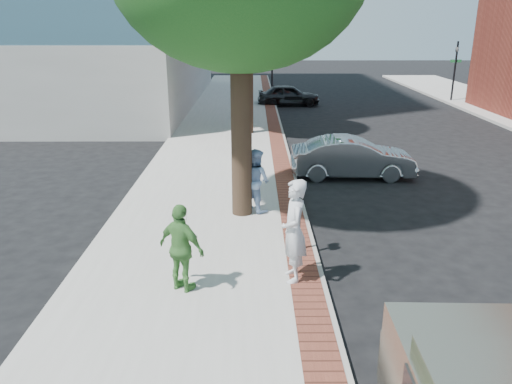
{
  "coord_description": "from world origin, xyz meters",
  "views": [
    {
      "loc": [
        -0.31,
        -10.35,
        4.9
      ],
      "look_at": [
        -0.24,
        0.51,
        1.2
      ],
      "focal_mm": 35.0,
      "sensor_mm": 36.0,
      "label": 1
    }
  ],
  "objects_px": {
    "parking_meter": "(299,205)",
    "person_green": "(182,248)",
    "bg_car": "(289,95)",
    "sedan_silver": "(353,158)",
    "person_gray": "(294,231)",
    "person_officer": "(256,180)"
  },
  "relations": [
    {
      "from": "parking_meter",
      "to": "person_officer",
      "type": "distance_m",
      "value": 2.66
    },
    {
      "from": "person_officer",
      "to": "bg_car",
      "type": "xyz_separation_m",
      "value": [
        2.13,
        18.61,
        -0.34
      ]
    },
    {
      "from": "person_green",
      "to": "parking_meter",
      "type": "bearing_deg",
      "value": -111.44
    },
    {
      "from": "person_gray",
      "to": "person_green",
      "type": "distance_m",
      "value": 2.12
    },
    {
      "from": "person_green",
      "to": "bg_car",
      "type": "height_order",
      "value": "person_green"
    },
    {
      "from": "sedan_silver",
      "to": "parking_meter",
      "type": "bearing_deg",
      "value": 160.13
    },
    {
      "from": "bg_car",
      "to": "sedan_silver",
      "type": "bearing_deg",
      "value": -177.76
    },
    {
      "from": "person_officer",
      "to": "sedan_silver",
      "type": "height_order",
      "value": "person_officer"
    },
    {
      "from": "person_gray",
      "to": "sedan_silver",
      "type": "height_order",
      "value": "person_gray"
    },
    {
      "from": "person_green",
      "to": "person_gray",
      "type": "bearing_deg",
      "value": -137.13
    },
    {
      "from": "person_gray",
      "to": "bg_car",
      "type": "relative_size",
      "value": 0.53
    },
    {
      "from": "person_officer",
      "to": "sedan_silver",
      "type": "xyz_separation_m",
      "value": [
        3.22,
        3.47,
        -0.32
      ]
    },
    {
      "from": "person_officer",
      "to": "bg_car",
      "type": "bearing_deg",
      "value": -47.93
    },
    {
      "from": "sedan_silver",
      "to": "person_gray",
      "type": "bearing_deg",
      "value": 162.11
    },
    {
      "from": "parking_meter",
      "to": "sedan_silver",
      "type": "bearing_deg",
      "value": 68.9
    },
    {
      "from": "person_gray",
      "to": "parking_meter",
      "type": "bearing_deg",
      "value": 165.89
    },
    {
      "from": "bg_car",
      "to": "person_gray",
      "type": "bearing_deg",
      "value": 174.48
    },
    {
      "from": "bg_car",
      "to": "person_officer",
      "type": "bearing_deg",
      "value": 171.6
    },
    {
      "from": "parking_meter",
      "to": "person_green",
      "type": "height_order",
      "value": "person_green"
    },
    {
      "from": "person_gray",
      "to": "sedan_silver",
      "type": "xyz_separation_m",
      "value": [
        2.52,
        7.26,
        -0.5
      ]
    },
    {
      "from": "person_green",
      "to": "sedan_silver",
      "type": "distance_m",
      "value": 8.94
    },
    {
      "from": "parking_meter",
      "to": "person_gray",
      "type": "relative_size",
      "value": 0.73
    }
  ]
}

